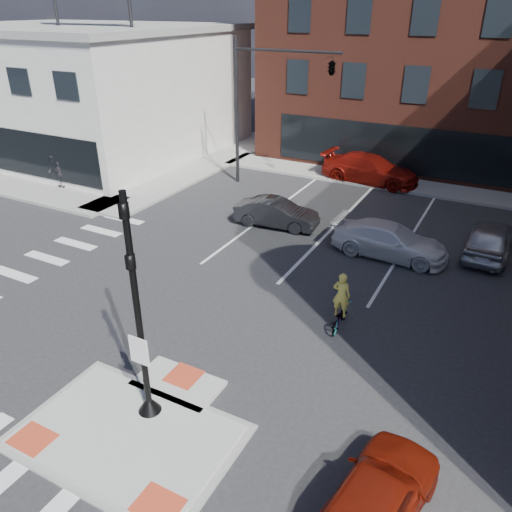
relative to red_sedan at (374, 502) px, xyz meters
The scene contains 17 objects.
ground 6.00m from the red_sedan, behind, with size 120.00×120.00×0.00m, color #28282B.
refuge_island 6.00m from the red_sedan, behind, with size 5.40×4.65×0.13m.
sidewalk_nw 27.37m from the red_sedan, 146.15° to the left, with size 23.50×20.50×0.15m.
sidewalk_n 22.16m from the red_sedan, 97.68° to the left, with size 26.00×3.00×0.15m, color gray.
building_nw 34.50m from the red_sedan, 144.49° to the left, with size 20.40×16.40×14.40m.
building_n 32.86m from the red_sedan, 95.29° to the left, with size 24.40×18.40×15.50m.
building_far_left 53.08m from the red_sedan, 100.85° to the left, with size 10.00×12.00×10.00m, color slate.
signal_pole 6.20m from the red_sedan, behind, with size 0.60×0.60×5.98m.
mast_arm_signal 21.02m from the red_sedan, 117.72° to the left, with size 6.10×2.24×8.00m.
red_sedan is the anchor object (origin of this frame).
white_pickup 12.69m from the red_sedan, 103.17° to the left, with size 1.95×4.80×1.39m, color white.
bg_car_dark 15.48m from the red_sedan, 123.13° to the left, with size 1.39×3.97×1.31m, color #242428.
bg_car_silver 14.49m from the red_sedan, 86.88° to the left, with size 1.75×4.36×1.48m, color #BABDC2.
bg_car_red 22.40m from the red_sedan, 106.70° to the left, with size 2.31×5.69×1.65m, color maroon.
cyclist 7.03m from the red_sedan, 114.91° to the left, with size 0.64×1.58×2.00m.
pedestrian_a 25.05m from the red_sedan, 151.49° to the left, with size 0.88×0.69×1.81m, color #222127.
pedestrian_b 24.68m from the red_sedan, 151.02° to the left, with size 0.88×0.37×1.51m, color #2F2A34.
Camera 1 is at (7.00, -6.89, 9.51)m, focal length 35.00 mm.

